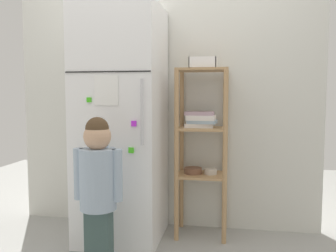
% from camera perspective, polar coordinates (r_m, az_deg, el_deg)
% --- Properties ---
extents(ground_plane, '(6.00, 6.00, 0.00)m').
position_cam_1_polar(ground_plane, '(2.91, -1.84, -17.90)').
color(ground_plane, '#999993').
extents(kitchen_wall_back, '(2.60, 0.03, 2.31)m').
position_cam_1_polar(kitchen_wall_back, '(3.04, -0.49, 5.45)').
color(kitchen_wall_back, silver).
rests_on(kitchen_wall_back, ground).
extents(refrigerator, '(0.62, 0.67, 1.81)m').
position_cam_1_polar(refrigerator, '(2.78, -7.45, 0.30)').
color(refrigerator, white).
rests_on(refrigerator, ground).
extents(child_standing, '(0.32, 0.24, 0.99)m').
position_cam_1_polar(child_standing, '(2.31, -11.20, -8.32)').
color(child_standing, '#3E5653').
rests_on(child_standing, ground).
extents(pantry_shelf_unit, '(0.40, 0.32, 1.34)m').
position_cam_1_polar(pantry_shelf_unit, '(2.83, 5.40, -1.75)').
color(pantry_shelf_unit, tan).
rests_on(pantry_shelf_unit, ground).
extents(fruit_bin, '(0.21, 0.19, 0.09)m').
position_cam_1_polar(fruit_bin, '(2.81, 5.69, 9.94)').
color(fruit_bin, white).
rests_on(fruit_bin, pantry_shelf_unit).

